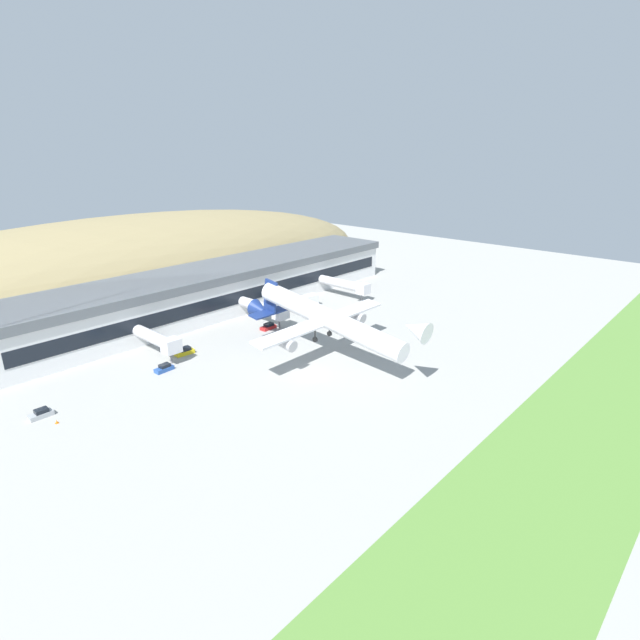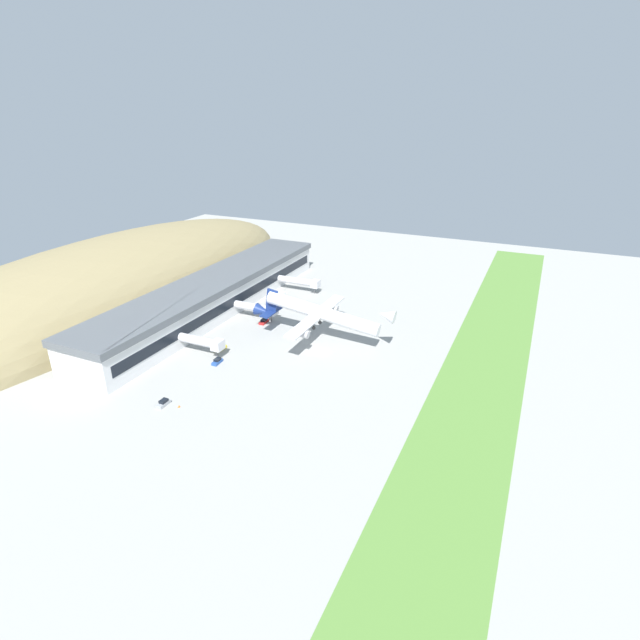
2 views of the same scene
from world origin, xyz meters
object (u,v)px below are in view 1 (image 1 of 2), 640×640
at_px(jetway_0, 158,340).
at_px(service_car_3, 164,368).
at_px(service_car_1, 41,414).
at_px(traffic_cone_0, 57,422).
at_px(jetway_2, 346,285).
at_px(cargo_airplane, 325,319).
at_px(service_car_0, 185,351).
at_px(service_car_2, 268,327).
at_px(terminal_building, 220,285).
at_px(fuel_truck, 305,302).
at_px(jetway_1, 265,308).

bearing_deg(jetway_0, service_car_3, -114.34).
xyz_separation_m(service_car_1, traffic_cone_0, (0.89, -3.89, -0.31)).
bearing_deg(jetway_0, jetway_2, -1.42).
bearing_deg(cargo_airplane, jetway_0, 130.84).
height_order(service_car_0, service_car_2, service_car_0).
relative_size(terminal_building, service_car_2, 29.00).
relative_size(service_car_0, fuel_truck, 0.49).
height_order(service_car_1, service_car_3, service_car_3).
distance_m(jetway_2, service_car_1, 86.09).
distance_m(terminal_building, traffic_cone_0, 62.16).
height_order(jetway_2, fuel_truck, jetway_2).
distance_m(jetway_0, traffic_cone_0, 27.92).
xyz_separation_m(jetway_1, service_car_0, (-24.65, -1.77, -3.35)).
distance_m(jetway_1, fuel_truck, 16.14).
bearing_deg(service_car_3, service_car_2, 4.88).
height_order(jetway_2, traffic_cone_0, jetway_2).
bearing_deg(terminal_building, jetway_0, -149.33).
distance_m(jetway_1, jetway_2, 30.61).
bearing_deg(service_car_2, service_car_1, -176.40).
bearing_deg(service_car_3, service_car_0, 29.60).
height_order(terminal_building, service_car_3, terminal_building).
relative_size(jetway_1, service_car_1, 4.34).
bearing_deg(service_car_0, traffic_cone_0, -163.29).
xyz_separation_m(jetway_0, jetway_1, (29.08, -0.67, 0.00)).
bearing_deg(service_car_2, fuel_truck, 14.93).
height_order(terminal_building, traffic_cone_0, terminal_building).
bearing_deg(cargo_airplane, traffic_cone_0, 162.73).
relative_size(terminal_building, service_car_3, 31.02).
xyz_separation_m(jetway_1, jetway_2, (30.60, -0.81, 0.00)).
height_order(service_car_0, fuel_truck, fuel_truck).
distance_m(cargo_airplane, service_car_1, 52.95).
distance_m(terminal_building, jetway_1, 18.33).
height_order(service_car_1, service_car_2, service_car_1).
bearing_deg(traffic_cone_0, service_car_0, 16.71).
relative_size(cargo_airplane, service_car_1, 12.61).
bearing_deg(service_car_1, service_car_3, 1.93).
bearing_deg(cargo_airplane, service_car_0, 127.48).
relative_size(terminal_building, service_car_0, 27.91).
relative_size(fuel_truck, traffic_cone_0, 14.61).
relative_size(jetway_2, service_car_3, 4.60).
bearing_deg(jetway_2, service_car_2, -175.38).
height_order(jetway_0, cargo_airplane, cargo_airplane).
height_order(jetway_2, service_car_0, jetway_2).
bearing_deg(service_car_0, cargo_airplane, -52.52).
bearing_deg(jetway_1, traffic_cone_0, -168.88).
relative_size(service_car_1, traffic_cone_0, 6.29).
height_order(terminal_building, fuel_truck, terminal_building).
xyz_separation_m(jetway_1, service_car_1, (-55.22, -6.79, -3.40)).
relative_size(jetway_1, service_car_3, 4.19).
height_order(jetway_0, jetway_1, same).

